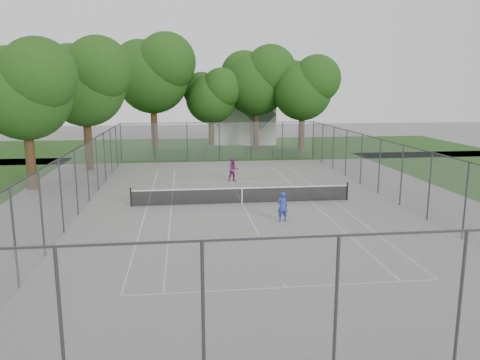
{
  "coord_description": "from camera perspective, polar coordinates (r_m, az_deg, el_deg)",
  "views": [
    {
      "loc": [
        -3.34,
        -26.47,
        6.68
      ],
      "look_at": [
        0.0,
        1.0,
        1.2
      ],
      "focal_mm": 35.0,
      "sensor_mm": 36.0,
      "label": 1
    }
  ],
  "objects": [
    {
      "name": "girl_player",
      "position": [
        23.79,
        5.2,
        -3.23
      ],
      "size": [
        0.61,
        0.44,
        1.55
      ],
      "primitive_type": "imported",
      "rotation": [
        0.0,
        0.0,
        3.28
      ],
      "color": "#2B37A4",
      "rests_on": "ground"
    },
    {
      "name": "house",
      "position": [
        57.09,
        0.32,
        8.13
      ],
      "size": [
        7.22,
        5.6,
        8.99
      ],
      "color": "silver",
      "rests_on": "ground"
    },
    {
      "name": "tree_far_midright",
      "position": [
        50.63,
        2.1,
        12.27
      ],
      "size": [
        7.72,
        7.05,
        11.1
      ],
      "color": "#392514",
      "rests_on": "ground"
    },
    {
      "name": "tree_far_left",
      "position": [
        49.25,
        -10.52,
        12.93
      ],
      "size": [
        8.42,
        7.69,
        12.1
      ],
      "color": "#392514",
      "rests_on": "ground"
    },
    {
      "name": "ground",
      "position": [
        27.5,
        0.25,
        -2.86
      ],
      "size": [
        120.0,
        120.0,
        0.0
      ],
      "primitive_type": "plane",
      "color": "slate",
      "rests_on": "ground"
    },
    {
      "name": "hedge_left",
      "position": [
        45.12,
        -8.08,
        3.18
      ],
      "size": [
        3.77,
        1.13,
        0.94
      ],
      "primitive_type": "cube",
      "color": "#1B4616",
      "rests_on": "ground"
    },
    {
      "name": "tree_side_back",
      "position": [
        39.99,
        -18.34,
        11.59
      ],
      "size": [
        7.42,
        6.78,
        10.67
      ],
      "color": "#392514",
      "rests_on": "ground"
    },
    {
      "name": "court_markings",
      "position": [
        27.5,
        0.25,
        -2.84
      ],
      "size": [
        11.03,
        23.83,
        0.01
      ],
      "color": "silver",
      "rests_on": "ground"
    },
    {
      "name": "hedge_mid",
      "position": [
        45.61,
        -1.84,
        3.49
      ],
      "size": [
        3.57,
        1.02,
        1.12
      ],
      "primitive_type": "cube",
      "color": "#1B4616",
      "rests_on": "ground"
    },
    {
      "name": "hedge_right",
      "position": [
        46.04,
        5.64,
        3.3
      ],
      "size": [
        2.62,
        0.96,
        0.79
      ],
      "primitive_type": "cube",
      "color": "#1B4616",
      "rests_on": "ground"
    },
    {
      "name": "tennis_net",
      "position": [
        27.38,
        0.25,
        -1.82
      ],
      "size": [
        12.87,
        0.1,
        1.1
      ],
      "color": "black",
      "rests_on": "ground"
    },
    {
      "name": "perimeter_fence",
      "position": [
        27.12,
        0.25,
        0.86
      ],
      "size": [
        18.08,
        34.08,
        3.52
      ],
      "color": "#38383D",
      "rests_on": "ground"
    },
    {
      "name": "tree_far_right",
      "position": [
        49.07,
        7.77,
        11.29
      ],
      "size": [
        6.93,
        6.33,
        9.96
      ],
      "color": "#392514",
      "rests_on": "ground"
    },
    {
      "name": "tree_side_front",
      "position": [
        33.56,
        -24.72,
        10.31
      ],
      "size": [
        6.83,
        6.24,
        9.82
      ],
      "color": "#392514",
      "rests_on": "ground"
    },
    {
      "name": "grass_far",
      "position": [
        53.0,
        -3.27,
        3.95
      ],
      "size": [
        60.0,
        20.0,
        0.0
      ],
      "primitive_type": "cube",
      "color": "#1D4112",
      "rests_on": "ground"
    },
    {
      "name": "woman_player",
      "position": [
        33.72,
        -0.81,
        1.24
      ],
      "size": [
        0.95,
        0.81,
        1.69
      ],
      "primitive_type": "imported",
      "rotation": [
        0.0,
        0.0,
        0.23
      ],
      "color": "#812B6A",
      "rests_on": "ground"
    },
    {
      "name": "tree_far_midleft",
      "position": [
        49.76,
        -3.47,
        10.38
      ],
      "size": [
        6.06,
        5.53,
        8.71
      ],
      "color": "#392514",
      "rests_on": "ground"
    }
  ]
}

